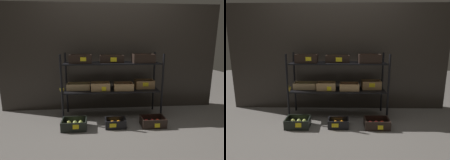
{
  "view_description": "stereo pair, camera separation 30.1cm",
  "coord_description": "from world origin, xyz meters",
  "views": [
    {
      "loc": [
        -0.25,
        -2.94,
        1.24
      ],
      "look_at": [
        0.0,
        0.0,
        0.62
      ],
      "focal_mm": 29.26,
      "sensor_mm": 36.0,
      "label": 1
    },
    {
      "loc": [
        0.05,
        -2.95,
        1.24
      ],
      "look_at": [
        0.0,
        0.0,
        0.62
      ],
      "focal_mm": 29.26,
      "sensor_mm": 36.0,
      "label": 2
    }
  ],
  "objects": [
    {
      "name": "ground_plane",
      "position": [
        0.0,
        0.0,
        0.0
      ],
      "size": [
        10.0,
        10.0,
        0.0
      ],
      "primitive_type": "plane",
      "color": "#605B56"
    },
    {
      "name": "storefront_wall",
      "position": [
        0.0,
        0.42,
        0.95
      ],
      "size": [
        3.96,
        0.12,
        1.89
      ],
      "primitive_type": "cube",
      "color": "#2D2823",
      "rests_on": "ground_plane"
    },
    {
      "name": "display_rack",
      "position": [
        -0.02,
        -0.01,
        0.69
      ],
      "size": [
        1.66,
        0.47,
        1.06
      ],
      "color": "black",
      "rests_on": "ground_plane"
    },
    {
      "name": "crate_ground_pear",
      "position": [
        -0.58,
        -0.44,
        0.06
      ],
      "size": [
        0.36,
        0.27,
        0.14
      ],
      "color": "black",
      "rests_on": "ground_plane"
    },
    {
      "name": "crate_ground_orange",
      "position": [
        0.01,
        -0.44,
        0.05
      ],
      "size": [
        0.3,
        0.21,
        0.13
      ],
      "color": "black",
      "rests_on": "ground_plane"
    },
    {
      "name": "crate_ground_apple_red",
      "position": [
        0.58,
        -0.44,
        0.05
      ],
      "size": [
        0.36,
        0.25,
        0.14
      ],
      "color": "black",
      "rests_on": "ground_plane"
    }
  ]
}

